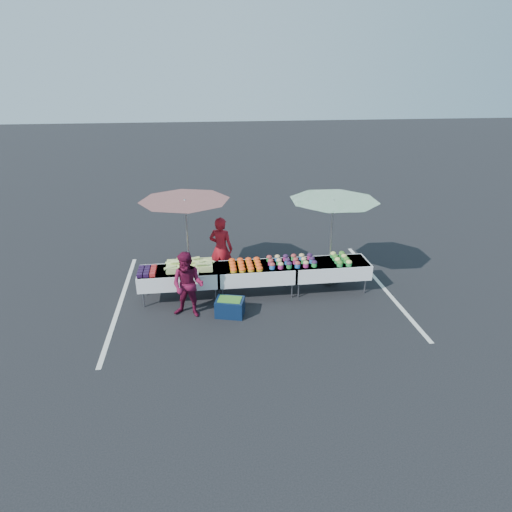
{
  "coord_description": "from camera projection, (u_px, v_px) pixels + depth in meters",
  "views": [
    {
      "loc": [
        -1.17,
        -9.09,
        4.94
      ],
      "look_at": [
        0.0,
        0.0,
        1.0
      ],
      "focal_mm": 30.0,
      "sensor_mm": 36.0,
      "label": 1
    }
  ],
  "objects": [
    {
      "name": "plastic_bags",
      "position": [
        192.0,
        274.0,
        9.62
      ],
      "size": [
        0.3,
        0.25,
        0.05
      ],
      "primitive_type": "cube",
      "color": "white",
      "rests_on": "table_left"
    },
    {
      "name": "table_left",
      "position": [
        179.0,
        276.0,
        9.93
      ],
      "size": [
        1.86,
        0.81,
        0.75
      ],
      "color": "white",
      "rests_on": "ground"
    },
    {
      "name": "stripe_left",
      "position": [
        121.0,
        302.0,
        10.0
      ],
      "size": [
        0.1,
        5.0,
        0.0
      ],
      "primitive_type": "cube",
      "color": "silver",
      "rests_on": "ground"
    },
    {
      "name": "table_right",
      "position": [
        330.0,
        268.0,
        10.35
      ],
      "size": [
        1.86,
        0.81,
        0.75
      ],
      "color": "white",
      "rests_on": "ground"
    },
    {
      "name": "umbrella_left",
      "position": [
        185.0,
        208.0,
        10.13
      ],
      "size": [
        2.37,
        2.37,
        2.2
      ],
      "rotation": [
        0.0,
        0.0,
        0.1
      ],
      "color": "black",
      "rests_on": "ground"
    },
    {
      "name": "vendor",
      "position": [
        221.0,
        249.0,
        10.85
      ],
      "size": [
        0.71,
        0.6,
        1.66
      ],
      "primitive_type": "imported",
      "rotation": [
        0.0,
        0.0,
        2.76
      ],
      "color": "#A2121C",
      "rests_on": "ground"
    },
    {
      "name": "potato_cups",
      "position": [
        291.0,
        261.0,
        10.14
      ],
      "size": [
        1.14,
        0.58,
        0.16
      ],
      "color": "#2560B1",
      "rests_on": "table_right"
    },
    {
      "name": "ground",
      "position": [
        256.0,
        294.0,
        10.37
      ],
      "size": [
        80.0,
        80.0,
        0.0
      ],
      "primitive_type": "plane",
      "color": "black"
    },
    {
      "name": "berry_punnets",
      "position": [
        147.0,
        271.0,
        9.71
      ],
      "size": [
        0.4,
        0.54,
        0.08
      ],
      "color": "black",
      "rests_on": "table_left"
    },
    {
      "name": "table_center",
      "position": [
        256.0,
        272.0,
        10.14
      ],
      "size": [
        1.86,
        0.81,
        0.75
      ],
      "color": "white",
      "rests_on": "ground"
    },
    {
      "name": "carrot_bowls",
      "position": [
        245.0,
        265.0,
        10.02
      ],
      "size": [
        0.75,
        0.69,
        0.11
      ],
      "color": "#C58A15",
      "rests_on": "table_center"
    },
    {
      "name": "customer",
      "position": [
        188.0,
        285.0,
        9.16
      ],
      "size": [
        0.87,
        0.77,
        1.49
      ],
      "primitive_type": "imported",
      "rotation": [
        0.0,
        0.0,
        -0.33
      ],
      "color": "maroon",
      "rests_on": "ground"
    },
    {
      "name": "storage_bin",
      "position": [
        230.0,
        307.0,
        9.39
      ],
      "size": [
        0.7,
        0.59,
        0.4
      ],
      "rotation": [
        0.0,
        0.0,
        -0.27
      ],
      "color": "#0B1C39",
      "rests_on": "ground"
    },
    {
      "name": "corn_pile",
      "position": [
        189.0,
        265.0,
        9.9
      ],
      "size": [
        1.16,
        0.57,
        0.26
      ],
      "color": "#CBE474",
      "rests_on": "table_left"
    },
    {
      "name": "umbrella_right",
      "position": [
        333.0,
        207.0,
        10.18
      ],
      "size": [
        2.84,
        2.84,
        2.19
      ],
      "rotation": [
        0.0,
        0.0,
        -0.43
      ],
      "color": "black",
      "rests_on": "ground"
    },
    {
      "name": "bean_baskets",
      "position": [
        341.0,
        259.0,
        10.28
      ],
      "size": [
        0.36,
        0.68,
        0.15
      ],
      "color": "#238D3A",
      "rests_on": "table_right"
    },
    {
      "name": "stripe_right",
      "position": [
        382.0,
        286.0,
        10.75
      ],
      "size": [
        0.1,
        5.0,
        0.0
      ],
      "primitive_type": "cube",
      "color": "silver",
      "rests_on": "ground"
    }
  ]
}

